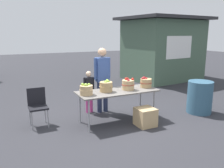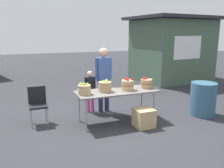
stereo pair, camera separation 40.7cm
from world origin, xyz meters
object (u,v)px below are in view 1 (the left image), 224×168
(child_customer, at_px, (89,88))
(produce_crate, at_px, (145,117))
(folding_chair, at_px, (38,104))
(trash_barrel, at_px, (200,97))
(apple_basket_red_1, at_px, (146,82))
(apple_basket_green_0, at_px, (86,90))
(vendor_adult, at_px, (102,75))
(apple_basket_red_0, at_px, (128,85))
(market_table, at_px, (118,93))
(apple_basket_green_1, at_px, (106,86))

(child_customer, bearing_deg, produce_crate, 120.04)
(folding_chair, relative_size, trash_barrel, 1.02)
(apple_basket_red_1, distance_m, produce_crate, 0.92)
(apple_basket_green_0, height_order, vendor_adult, vendor_adult)
(apple_basket_green_0, bearing_deg, apple_basket_red_0, 0.44)
(folding_chair, bearing_deg, apple_basket_red_1, -12.56)
(market_table, distance_m, folding_chair, 1.83)
(market_table, xyz_separation_m, apple_basket_green_0, (-0.78, -0.03, 0.16))
(vendor_adult, height_order, trash_barrel, vendor_adult)
(market_table, relative_size, apple_basket_red_0, 6.22)
(market_table, relative_size, vendor_adult, 1.12)
(market_table, distance_m, produce_crate, 0.85)
(apple_basket_red_0, height_order, apple_basket_red_1, apple_basket_red_0)
(vendor_adult, xyz_separation_m, folding_chair, (-1.69, -0.23, -0.49))
(apple_basket_red_1, height_order, folding_chair, apple_basket_red_1)
(trash_barrel, height_order, produce_crate, trash_barrel)
(folding_chair, bearing_deg, vendor_adult, 7.23)
(market_table, relative_size, apple_basket_green_1, 6.09)
(folding_chair, distance_m, produce_crate, 2.45)
(apple_basket_red_0, relative_size, child_customer, 0.28)
(trash_barrel, bearing_deg, produce_crate, -175.78)
(apple_basket_green_0, relative_size, produce_crate, 0.72)
(market_table, bearing_deg, apple_basket_green_1, 171.44)
(apple_basket_red_0, relative_size, produce_crate, 0.74)
(apple_basket_red_1, relative_size, folding_chair, 0.34)
(folding_chair, bearing_deg, apple_basket_green_1, -19.67)
(apple_basket_green_0, distance_m, apple_basket_red_1, 1.57)
(market_table, xyz_separation_m, vendor_adult, (-0.05, 0.78, 0.29))
(vendor_adult, bearing_deg, apple_basket_green_0, 49.04)
(apple_basket_green_0, relative_size, trash_barrel, 0.35)
(apple_basket_red_1, xyz_separation_m, produce_crate, (-0.34, -0.53, -0.67))
(child_customer, height_order, produce_crate, child_customer)
(vendor_adult, relative_size, child_customer, 1.53)
(market_table, xyz_separation_m, apple_basket_red_0, (0.27, -0.02, 0.17))
(apple_basket_green_1, height_order, folding_chair, apple_basket_green_1)
(apple_basket_red_0, xyz_separation_m, folding_chair, (-2.01, 0.57, -0.37))
(apple_basket_red_1, height_order, vendor_adult, vendor_adult)
(apple_basket_red_1, xyz_separation_m, child_customer, (-1.17, 0.88, -0.22))
(produce_crate, bearing_deg, apple_basket_red_0, 109.07)
(folding_chair, bearing_deg, trash_barrel, -13.81)
(apple_basket_green_0, height_order, produce_crate, apple_basket_green_0)
(apple_basket_green_0, bearing_deg, produce_crate, -22.02)
(apple_basket_green_0, distance_m, produce_crate, 1.48)
(market_table, height_order, child_customer, child_customer)
(apple_basket_green_1, bearing_deg, folding_chair, 160.72)
(market_table, height_order, trash_barrel, trash_barrel)
(market_table, xyz_separation_m, child_customer, (-0.38, 0.88, -0.05))
(apple_basket_green_1, distance_m, produce_crate, 1.13)
(apple_basket_red_1, bearing_deg, apple_basket_red_0, -176.70)
(apple_basket_green_0, height_order, trash_barrel, apple_basket_green_0)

